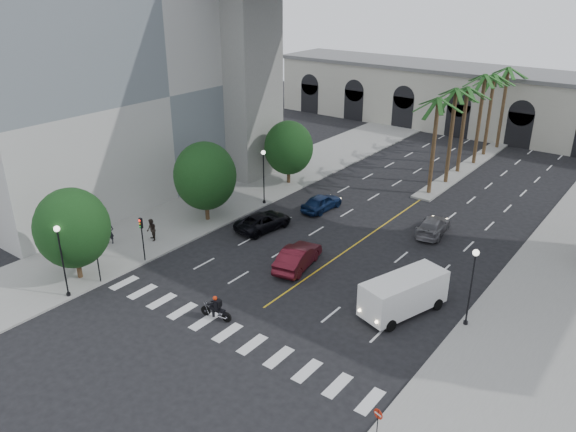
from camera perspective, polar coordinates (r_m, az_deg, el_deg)
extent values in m
plane|color=black|center=(36.29, -4.54, -10.63)|extent=(140.00, 140.00, 0.00)
cube|color=gray|center=(55.13, -5.99, 1.80)|extent=(8.00, 100.00, 0.15)
cube|color=gray|center=(42.67, 25.45, -7.36)|extent=(8.00, 100.00, 0.15)
cube|color=gray|center=(66.66, 17.60, 4.70)|extent=(2.00, 24.00, 0.20)
cube|color=#BABBB6|center=(59.28, -17.21, 12.43)|extent=(16.00, 32.00, 20.00)
cube|color=beige|center=(81.47, 22.23, 10.21)|extent=(70.00, 10.00, 8.00)
cube|color=slate|center=(80.73, 22.69, 13.13)|extent=(71.00, 10.50, 0.50)
cube|color=gray|center=(59.65, -4.28, 13.84)|extent=(5.00, 6.00, 20.80)
cylinder|color=#47331E|center=(56.34, 14.55, 6.68)|extent=(0.40, 0.40, 9.50)
cylinder|color=#47331E|center=(59.86, 16.19, 7.62)|extent=(0.40, 0.40, 9.80)
cylinder|color=#47331E|center=(63.66, 17.28, 8.17)|extent=(0.40, 0.40, 9.30)
cylinder|color=#47331E|center=(67.14, 18.84, 9.08)|extent=(0.40, 0.40, 10.10)
cylinder|color=#47331E|center=(70.99, 19.72, 9.49)|extent=(0.40, 0.40, 9.60)
cylinder|color=#47331E|center=(74.62, 20.95, 10.06)|extent=(0.40, 0.40, 9.90)
cylinder|color=#382616|center=(42.94, -20.52, -4.62)|extent=(0.36, 0.36, 2.34)
ellipsoid|color=black|center=(41.74, -21.07, -1.14)|extent=(5.20, 5.20, 5.72)
cylinder|color=#382616|center=(50.10, -8.23, 0.82)|extent=(0.36, 0.36, 2.45)
ellipsoid|color=black|center=(49.04, -8.42, 4.05)|extent=(5.44, 5.44, 5.98)
cylinder|color=#382616|center=(58.57, 0.07, 4.35)|extent=(0.36, 0.36, 2.27)
ellipsoid|color=black|center=(57.72, 0.07, 6.96)|extent=(5.04, 5.04, 5.54)
cylinder|color=black|center=(41.30, -21.39, -7.49)|extent=(0.28, 0.28, 0.36)
cylinder|color=black|center=(40.18, -21.89, -4.52)|extent=(0.11, 0.11, 5.00)
sphere|color=white|center=(39.12, -22.44, -1.21)|extent=(0.40, 0.40, 0.40)
cylinder|color=black|center=(53.56, -2.43, 1.37)|extent=(0.28, 0.28, 0.36)
cylinder|color=black|center=(52.70, -2.48, 3.81)|extent=(0.11, 0.11, 5.00)
sphere|color=white|center=(51.90, -2.53, 6.46)|extent=(0.40, 0.40, 0.40)
cylinder|color=black|center=(37.36, 17.57, -10.37)|extent=(0.28, 0.28, 0.36)
cylinder|color=black|center=(36.12, 18.04, -7.17)|extent=(0.11, 0.11, 5.00)
sphere|color=white|center=(34.94, 18.56, -3.56)|extent=(0.40, 0.40, 0.40)
cylinder|color=black|center=(41.61, -18.77, -4.38)|extent=(0.10, 0.10, 3.50)
cube|color=black|center=(40.96, -19.03, -2.52)|extent=(0.25, 0.18, 0.80)
cylinder|color=black|center=(43.64, -14.52, -2.50)|extent=(0.10, 0.10, 3.50)
cube|color=black|center=(43.03, -14.72, -0.70)|extent=(0.25, 0.18, 0.80)
cylinder|color=black|center=(36.99, -8.35, -9.49)|extent=(0.68, 0.22, 0.67)
cylinder|color=black|center=(36.18, -6.24, -10.19)|extent=(0.68, 0.22, 0.67)
cube|color=silver|center=(36.50, -7.24, -9.74)|extent=(0.49, 0.38, 0.29)
cube|color=black|center=(36.41, -7.49, -9.25)|extent=(0.65, 0.34, 0.22)
cube|color=black|center=(36.18, -6.82, -9.53)|extent=(0.54, 0.34, 0.13)
cylinder|color=black|center=(36.51, -8.09, -8.74)|extent=(0.13, 0.62, 0.03)
cube|color=black|center=(36.08, -7.20, -8.85)|extent=(0.35, 0.47, 0.58)
cube|color=black|center=(35.96, -6.96, -8.85)|extent=(0.21, 0.36, 0.43)
sphere|color=red|center=(35.96, -7.43, -8.27)|extent=(0.29, 0.29, 0.29)
imported|color=#9B9A9F|center=(39.04, 12.04, -7.01)|extent=(3.76, 5.31, 1.68)
imported|color=#4A0E18|center=(41.93, 1.00, -4.17)|extent=(2.81, 5.47, 1.72)
imported|color=black|center=(48.18, -2.51, -0.53)|extent=(3.17, 5.57, 1.47)
imported|color=slate|center=(48.82, 14.51, -0.99)|extent=(2.69, 5.15, 1.43)
imported|color=#0E2045|center=(52.08, 3.43, 1.40)|extent=(2.06, 4.66, 1.56)
cube|color=white|center=(37.07, 11.67, -7.66)|extent=(3.99, 6.39, 2.22)
cube|color=black|center=(35.17, 8.45, -8.71)|extent=(2.04, 0.91, 0.94)
cylinder|color=black|center=(36.95, 8.04, -9.41)|extent=(0.54, 0.84, 0.78)
cylinder|color=black|center=(35.71, 10.35, -10.86)|extent=(0.54, 0.84, 0.78)
cylinder|color=black|center=(39.57, 12.61, -7.38)|extent=(0.54, 0.84, 0.78)
cylinder|color=black|center=(38.42, 14.91, -8.65)|extent=(0.54, 0.84, 0.78)
imported|color=black|center=(47.42, -17.68, -1.58)|extent=(0.85, 0.79, 1.94)
imported|color=black|center=(47.01, -13.70, -1.39)|extent=(1.13, 1.04, 1.86)
cylinder|color=black|center=(27.88, 9.04, -20.52)|extent=(0.05, 0.05, 2.13)
cylinder|color=red|center=(27.30, 9.15, -19.24)|extent=(0.52, 0.17, 0.53)
cube|color=silver|center=(27.30, 9.15, -19.24)|extent=(0.40, 0.12, 0.09)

